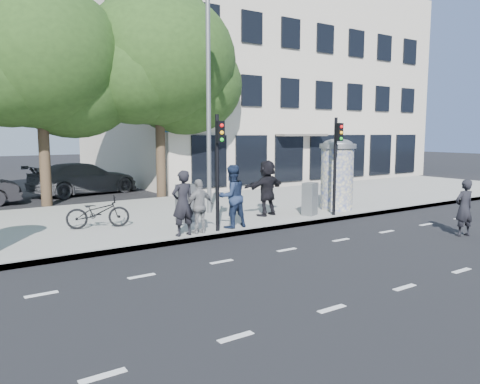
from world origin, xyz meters
TOP-DOWN VIEW (x-y plane):
  - ground at (0.00, 0.00)m, footprint 120.00×120.00m
  - sidewalk at (0.00, 7.50)m, footprint 40.00×8.00m
  - curb at (0.00, 3.55)m, footprint 40.00×0.10m
  - lane_dash_near at (0.00, -2.20)m, footprint 32.00×0.12m
  - lane_dash_far at (0.00, 1.40)m, footprint 32.00×0.12m
  - ad_column_right at (5.20, 4.70)m, footprint 1.36×1.36m
  - traffic_pole_near at (-0.60, 3.79)m, footprint 0.22×0.31m
  - traffic_pole_far at (4.20, 3.79)m, footprint 0.22×0.31m
  - street_lamp at (0.80, 6.63)m, footprint 0.25×0.93m
  - tree_near_left at (-3.50, 12.70)m, footprint 6.80×6.80m
  - tree_center at (1.50, 12.30)m, footprint 7.00×7.00m
  - building at (12.00, 19.99)m, footprint 20.30×15.85m
  - ped_b at (-1.74, 3.85)m, footprint 0.69×0.48m
  - ped_c at (0.02, 4.03)m, footprint 0.95×0.75m
  - ped_e at (-1.20, 3.85)m, footprint 0.95×0.57m
  - ped_f at (2.18, 5.10)m, footprint 1.88×0.94m
  - man_road at (5.37, -0.24)m, footprint 0.69×0.54m
  - bicycle at (-3.38, 6.26)m, footprint 1.10×1.96m
  - cabinet_left at (-0.69, 5.67)m, footprint 0.60×0.46m
  - cabinet_right at (3.48, 4.31)m, footprint 0.66×0.59m
  - car_right at (-1.10, 15.65)m, footprint 3.21×5.68m

SIDE VIEW (x-z plane):
  - ground at x=0.00m, z-range 0.00..0.00m
  - lane_dash_near at x=0.00m, z-range 0.00..0.01m
  - lane_dash_far at x=0.00m, z-range 0.00..0.01m
  - sidewalk at x=0.00m, z-range 0.00..0.15m
  - curb at x=0.00m, z-range -0.01..0.15m
  - bicycle at x=-3.38m, z-range 0.15..1.12m
  - cabinet_right at x=3.48m, z-range 0.15..1.29m
  - cabinet_left at x=-0.69m, z-range 0.15..1.36m
  - car_right at x=-1.10m, z-range 0.00..1.55m
  - man_road at x=5.37m, z-range 0.00..1.68m
  - ped_e at x=-1.20m, z-range 0.15..1.72m
  - ped_b at x=-1.74m, z-range 0.15..1.99m
  - ped_c at x=0.02m, z-range 0.15..2.07m
  - ped_f at x=2.18m, z-range 0.15..2.09m
  - ad_column_right at x=5.20m, z-range 0.21..2.86m
  - traffic_pole_near at x=-0.60m, z-range 0.53..3.93m
  - traffic_pole_far at x=4.20m, z-range 0.53..3.93m
  - street_lamp at x=0.80m, z-range 0.79..8.79m
  - building at x=12.00m, z-range -0.01..11.99m
  - tree_near_left at x=-3.50m, z-range 1.58..10.55m
  - tree_center at x=1.50m, z-range 1.66..10.96m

